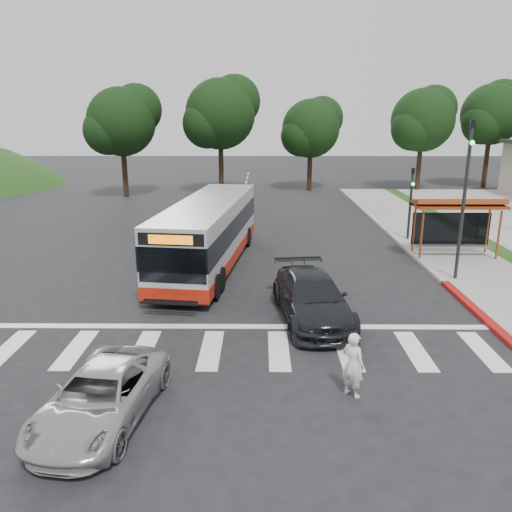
{
  "coord_description": "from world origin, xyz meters",
  "views": [
    {
      "loc": [
        1.44,
        -18.36,
        6.62
      ],
      "look_at": [
        1.29,
        -0.44,
        1.6
      ],
      "focal_mm": 35.0,
      "sensor_mm": 36.0,
      "label": 1
    }
  ],
  "objects_px": {
    "pedestrian": "(353,365)",
    "transit_bus": "(209,234)",
    "silver_suv_south": "(101,396)",
    "dark_sedan": "(312,298)"
  },
  "relations": [
    {
      "from": "pedestrian",
      "to": "transit_bus",
      "type": "bearing_deg",
      "value": -22.85
    },
    {
      "from": "transit_bus",
      "to": "silver_suv_south",
      "type": "xyz_separation_m",
      "value": [
        -1.24,
        -12.21,
        -0.89
      ]
    },
    {
      "from": "transit_bus",
      "to": "silver_suv_south",
      "type": "bearing_deg",
      "value": -88.76
    },
    {
      "from": "transit_bus",
      "to": "pedestrian",
      "type": "xyz_separation_m",
      "value": [
        4.56,
        -11.13,
        -0.66
      ]
    },
    {
      "from": "dark_sedan",
      "to": "silver_suv_south",
      "type": "distance_m",
      "value": 7.94
    },
    {
      "from": "transit_bus",
      "to": "silver_suv_south",
      "type": "height_order",
      "value": "transit_bus"
    },
    {
      "from": "dark_sedan",
      "to": "silver_suv_south",
      "type": "xyz_separation_m",
      "value": [
        -5.3,
        -5.92,
        -0.15
      ]
    },
    {
      "from": "pedestrian",
      "to": "dark_sedan",
      "type": "height_order",
      "value": "pedestrian"
    },
    {
      "from": "pedestrian",
      "to": "silver_suv_south",
      "type": "relative_size",
      "value": 0.38
    },
    {
      "from": "dark_sedan",
      "to": "pedestrian",
      "type": "bearing_deg",
      "value": -91.2
    }
  ]
}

